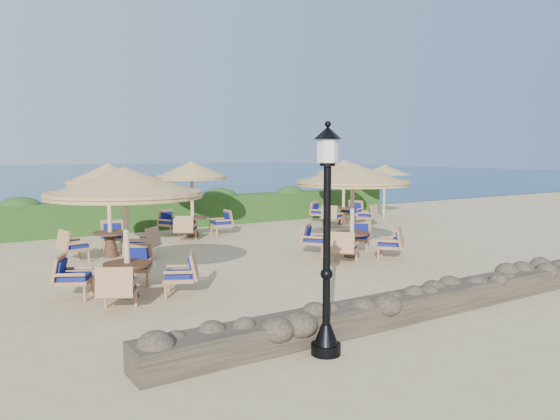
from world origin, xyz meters
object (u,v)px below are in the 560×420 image
object	(u,v)px
cafe_set_1	(353,190)
cafe_set_4	(344,184)
extra_parasol	(385,170)
cafe_set_3	(192,185)
cafe_set_0	(125,204)
lamp_post	(327,250)
cafe_set_2	(109,194)

from	to	relation	value
cafe_set_1	cafe_set_4	world-z (taller)	same
extra_parasol	cafe_set_3	xyz separation A→B (m)	(-9.64, -0.55, -0.35)
cafe_set_1	cafe_set_3	xyz separation A→B (m)	(-2.27, 5.88, -0.09)
extra_parasol	cafe_set_0	size ratio (longest dim) A/B	0.76
lamp_post	cafe_set_1	xyz separation A→B (m)	(5.23, 5.57, 0.36)
lamp_post	cafe_set_3	bearing A→B (deg)	75.49
lamp_post	cafe_set_1	world-z (taller)	lamp_post
extra_parasol	cafe_set_3	world-z (taller)	cafe_set_3
lamp_post	cafe_set_1	bearing A→B (deg)	46.79
lamp_post	cafe_set_3	distance (m)	11.83
cafe_set_1	cafe_set_2	xyz separation A→B (m)	(-5.73, 3.75, -0.14)
extra_parasol	cafe_set_4	bearing A→B (deg)	-165.36
cafe_set_1	extra_parasol	bearing A→B (deg)	41.11
cafe_set_3	cafe_set_4	xyz separation A→B (m)	(6.61, -0.24, -0.18)
cafe_set_0	cafe_set_3	distance (m)	8.02
cafe_set_0	cafe_set_3	world-z (taller)	same
lamp_post	cafe_set_1	size ratio (longest dim) A/B	1.03
lamp_post	cafe_set_3	xyz separation A→B (m)	(2.96, 11.45, 0.27)
cafe_set_1	lamp_post	bearing A→B (deg)	-133.21
cafe_set_3	cafe_set_4	bearing A→B (deg)	-2.08
cafe_set_1	cafe_set_3	world-z (taller)	same
cafe_set_0	cafe_set_1	size ratio (longest dim) A/B	0.98
cafe_set_2	cafe_set_3	world-z (taller)	same
cafe_set_4	extra_parasol	bearing A→B (deg)	14.64
cafe_set_2	cafe_set_0	bearing A→B (deg)	-101.63
cafe_set_3	extra_parasol	bearing A→B (deg)	3.26
cafe_set_3	cafe_set_4	world-z (taller)	same
cafe_set_2	cafe_set_4	bearing A→B (deg)	10.66
cafe_set_2	cafe_set_1	bearing A→B (deg)	-33.19
cafe_set_1	cafe_set_4	bearing A→B (deg)	52.38
extra_parasol	cafe_set_0	world-z (taller)	cafe_set_0
cafe_set_1	cafe_set_3	size ratio (longest dim) A/B	1.16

